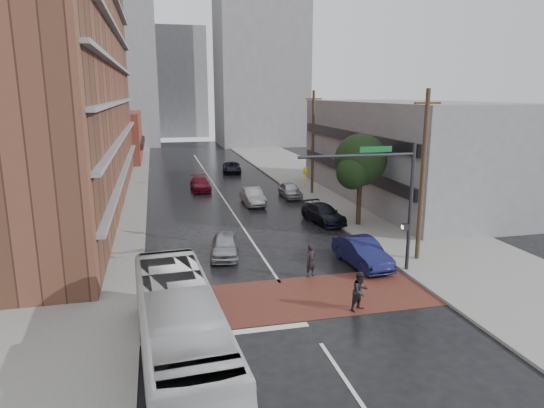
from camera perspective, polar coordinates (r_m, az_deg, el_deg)
name	(u,v)px	position (r m, az deg, el deg)	size (l,w,h in m)	color
ground	(293,303)	(23.56, 2.51, -11.51)	(160.00, 160.00, 0.00)	black
crosswalk	(290,298)	(23.99, 2.17, -11.01)	(14.00, 5.00, 0.02)	brown
sidewalk_west	(96,202)	(46.93, -19.97, 0.25)	(9.00, 90.00, 0.15)	gray
sidewalk_east	(334,190)	(49.78, 7.31, 1.63)	(9.00, 90.00, 0.15)	gray
apartment_block	(49,39)	(45.50, -24.78, 17.17)	(10.00, 44.00, 28.00)	brown
storefront_west	(113,137)	(75.09, -18.24, 7.52)	(8.00, 16.00, 7.00)	brown
building_east	(406,151)	(46.71, 15.44, 6.02)	(11.00, 26.00, 9.00)	gray
distant_tower_west	(106,59)	(99.11, -18.90, 15.89)	(18.00, 16.00, 32.00)	gray
distant_tower_east	(260,48)	(95.09, -1.42, 17.91)	(16.00, 14.00, 36.00)	gray
distant_tower_center	(179,83)	(115.77, -10.89, 13.82)	(12.00, 10.00, 24.00)	gray
street_tree	(361,163)	(36.06, 10.37, 4.74)	(4.20, 4.10, 6.90)	#332319
signal_mast	(387,190)	(26.43, 13.37, 1.65)	(6.50, 0.30, 7.20)	#2D2D33
utility_pole_near	(423,175)	(29.07, 17.29, 3.23)	(1.60, 0.26, 10.00)	#473321
utility_pole_far	(313,142)	(47.21, 4.83, 7.29)	(1.60, 0.26, 10.00)	#473321
transit_bus	(180,333)	(17.77, -10.76, -14.69)	(2.64, 11.28, 3.14)	silver
pedestrian_a	(311,261)	(26.36, 4.62, -6.68)	(0.67, 0.44, 1.83)	black
pedestrian_b	(360,291)	(22.77, 10.35, -10.07)	(0.90, 0.70, 1.85)	black
car_travel_a	(225,245)	(29.69, -5.57, -4.85)	(1.67, 4.14, 1.41)	#A1A4A9
car_travel_b	(253,196)	(43.25, -2.29, 0.91)	(1.57, 4.51, 1.49)	#9DA0A4
car_travel_c	(200,184)	(50.13, -8.43, 2.35)	(1.85, 4.55, 1.32)	maroon
suv_travel	(232,167)	(60.92, -4.76, 4.32)	(2.21, 4.80, 1.33)	black
car_parked_near	(362,252)	(28.50, 10.56, -5.61)	(1.67, 4.79, 1.58)	#141849
car_parked_mid	(323,214)	(37.45, 6.05, -1.12)	(1.95, 4.79, 1.39)	black
car_parked_far	(290,190)	(46.25, 2.15, 1.65)	(1.66, 4.13, 1.41)	#AFB2B7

